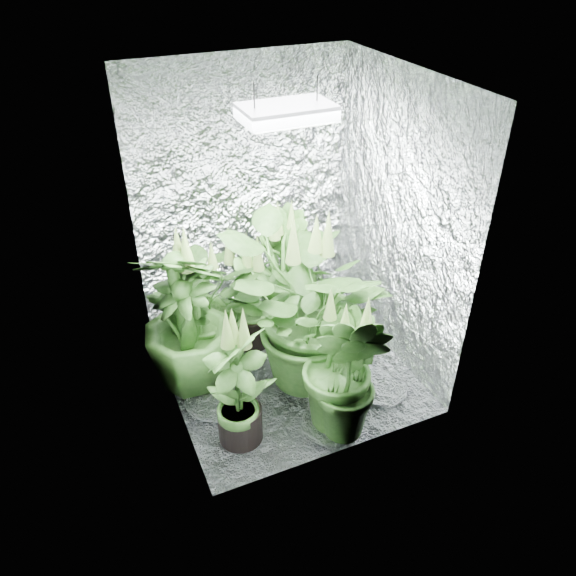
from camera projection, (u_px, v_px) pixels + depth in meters
The scene contains 13 objects.
ground at pixel (287, 369), 4.01m from camera, with size 1.60×1.60×0.00m, color silver.
walls at pixel (287, 247), 3.45m from camera, with size 1.62×1.62×2.00m.
ceiling at pixel (286, 79), 2.90m from camera, with size 1.60×1.60×0.01m, color silver.
grow_lamp at pixel (286, 113), 2.99m from camera, with size 0.50×0.30×0.22m.
plant_a at pixel (206, 305), 3.90m from camera, with size 0.88×0.88×0.93m.
plant_b at pixel (250, 295), 4.03m from camera, with size 0.62×0.62×0.96m.
plant_c at pixel (281, 271), 4.26m from camera, with size 0.58×0.58×1.00m.
plant_d at pixel (187, 320), 3.61m from camera, with size 0.80×0.80×1.16m.
plant_e at pixel (311, 310), 3.59m from camera, with size 1.38×1.38×1.25m.
plant_f at pixel (238, 388), 3.26m from camera, with size 0.60×0.60×0.92m.
plant_g at pixel (345, 370), 3.28m from camera, with size 0.72×0.72×1.04m.
circulation_fan at pixel (343, 310), 4.36m from camera, with size 0.14×0.30×0.34m.
plant_label at pixel (353, 394), 3.38m from camera, with size 0.06×0.01×0.09m, color white.
Camera 1 is at (-1.20, -2.76, 2.71)m, focal length 35.00 mm.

